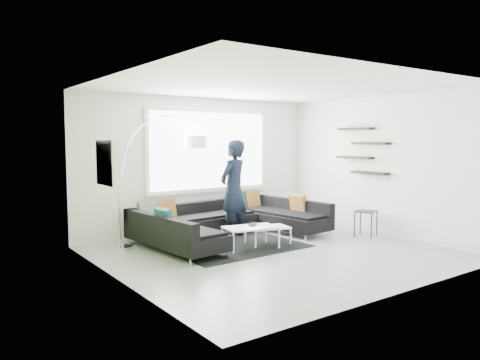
% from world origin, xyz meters
% --- Properties ---
extents(ground, '(5.50, 5.50, 0.00)m').
position_xyz_m(ground, '(0.00, 0.00, 0.00)').
color(ground, gray).
rests_on(ground, ground).
extents(room_shell, '(5.54, 5.04, 2.82)m').
position_xyz_m(room_shell, '(0.04, 0.21, 1.81)').
color(room_shell, white).
rests_on(room_shell, ground).
extents(sectional_sofa, '(3.71, 2.51, 0.76)m').
position_xyz_m(sectional_sofa, '(0.03, 1.34, 0.33)').
color(sectional_sofa, black).
rests_on(sectional_sofa, ground).
extents(rug, '(2.42, 1.79, 0.01)m').
position_xyz_m(rug, '(-0.30, 0.81, 0.01)').
color(rug, black).
rests_on(rug, ground).
extents(coffee_table, '(1.30, 0.91, 0.39)m').
position_xyz_m(coffee_table, '(0.08, 0.57, 0.20)').
color(coffee_table, silver).
rests_on(coffee_table, ground).
extents(arc_lamp, '(2.42, 1.46, 2.40)m').
position_xyz_m(arc_lamp, '(-2.05, 1.87, 1.20)').
color(arc_lamp, silver).
rests_on(arc_lamp, ground).
extents(side_table, '(0.48, 0.48, 0.51)m').
position_xyz_m(side_table, '(2.35, 0.03, 0.26)').
color(side_table, black).
rests_on(side_table, ground).
extents(person, '(1.03, 0.96, 1.92)m').
position_xyz_m(person, '(0.15, 1.50, 0.96)').
color(person, black).
rests_on(person, ground).
extents(laptop, '(0.52, 0.51, 0.03)m').
position_xyz_m(laptop, '(0.01, 0.61, 0.40)').
color(laptop, black).
rests_on(laptop, coffee_table).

